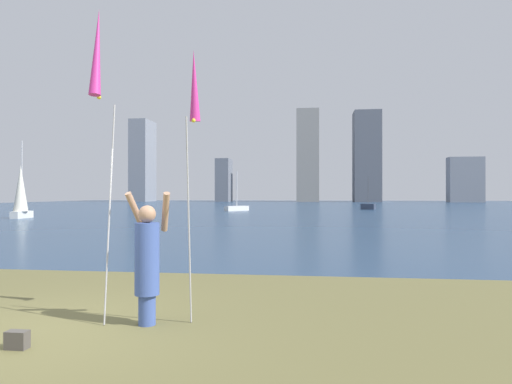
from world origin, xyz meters
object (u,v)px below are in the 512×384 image
object	(u,v)px
person	(147,259)
kite_flag_right	(194,94)
kite_flag_left	(98,61)
sailboat_1	(368,206)
sailboat_4	(21,192)
sailboat_5	(237,208)
bag	(17,340)

from	to	relation	value
person	kite_flag_right	xyz separation A→B (m)	(0.59, 0.33, 2.39)
person	kite_flag_left	xyz separation A→B (m)	(-0.59, -0.32, 2.73)
person	sailboat_1	xyz separation A→B (m)	(8.86, 48.95, -0.55)
kite_flag_right	sailboat_1	world-z (taller)	kite_flag_right
sailboat_1	kite_flag_right	bearing A→B (deg)	-99.66
sailboat_4	kite_flag_left	bearing A→B (deg)	-53.79
person	sailboat_4	world-z (taller)	sailboat_4
sailboat_5	sailboat_1	bearing A→B (deg)	23.95
kite_flag_right	sailboat_5	size ratio (longest dim) A/B	0.92
bag	sailboat_4	size ratio (longest dim) A/B	0.04
person	kite_flag_right	bearing A→B (deg)	32.11
kite_flag_left	sailboat_4	xyz separation A→B (m)	(-19.00, 25.95, -1.69)
person	kite_flag_right	size ratio (longest dim) A/B	0.47
person	kite_flag_right	distance (m)	2.49
kite_flag_left	sailboat_1	size ratio (longest dim) A/B	1.11
person	sailboat_1	bearing A→B (deg)	82.20
kite_flag_right	sailboat_5	bearing A→B (deg)	98.71
bag	sailboat_4	bearing A→B (deg)	124.50
person	kite_flag_left	world-z (taller)	kite_flag_left
bag	sailboat_5	size ratio (longest dim) A/B	0.06
person	sailboat_1	size ratio (longest dim) A/B	0.48
bag	sailboat_1	size ratio (longest dim) A/B	0.07
kite_flag_left	kite_flag_right	size ratio (longest dim) A/B	1.11
person	bag	bearing A→B (deg)	-133.03
sailboat_5	person	bearing A→B (deg)	-82.13
kite_flag_right	sailboat_5	xyz separation A→B (m)	(-6.45, 42.08, -2.99)
sailboat_5	bag	bearing A→B (deg)	-83.86
person	kite_flag_left	distance (m)	2.81
kite_flag_left	kite_flag_right	xyz separation A→B (m)	(1.17, 0.65, -0.33)
kite_flag_left	sailboat_1	xyz separation A→B (m)	(9.44, 49.27, -3.28)
bag	sailboat_1	world-z (taller)	sailboat_1
kite_flag_left	kite_flag_right	bearing A→B (deg)	29.03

